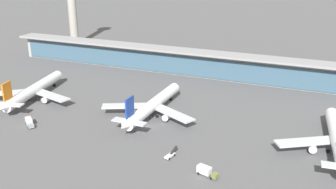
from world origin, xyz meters
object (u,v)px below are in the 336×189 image
(service_truck_mid_apron_olive, at_px, (206,171))
(safety_cone_bravo, at_px, (27,113))
(airliner_centre_stand, at_px, (153,105))
(service_truck_by_tail_white, at_px, (170,155))
(safety_cone_delta, at_px, (39,122))
(service_truck_under_wing_grey, at_px, (29,122))
(airliner_left_stand, at_px, (34,90))

(service_truck_mid_apron_olive, height_order, safety_cone_bravo, service_truck_mid_apron_olive)
(safety_cone_bravo, bearing_deg, airliner_centre_stand, 21.93)
(service_truck_mid_apron_olive, xyz_separation_m, service_truck_by_tail_white, (-15.40, 6.46, -0.88))
(airliner_centre_stand, bearing_deg, service_truck_mid_apron_olive, -45.68)
(airliner_centre_stand, bearing_deg, safety_cone_delta, -147.08)
(safety_cone_delta, bearing_deg, service_truck_under_wing_grey, -114.24)
(airliner_left_stand, bearing_deg, airliner_centre_stand, 4.52)
(service_truck_by_tail_white, relative_size, safety_cone_bravo, 9.91)
(airliner_left_stand, relative_size, safety_cone_delta, 82.19)
(service_truck_under_wing_grey, height_order, service_truck_mid_apron_olive, same)
(airliner_centre_stand, relative_size, safety_cone_bravo, 82.49)
(service_truck_mid_apron_olive, xyz_separation_m, safety_cone_bravo, (-90.07, 17.02, -1.37))
(airliner_centre_stand, xyz_separation_m, service_truck_under_wing_grey, (-42.70, -30.41, -3.16))
(airliner_centre_stand, relative_size, service_truck_mid_apron_olive, 7.55)
(airliner_left_stand, relative_size, airliner_centre_stand, 1.00)
(safety_cone_bravo, relative_size, safety_cone_delta, 1.00)
(service_truck_by_tail_white, xyz_separation_m, safety_cone_bravo, (-74.66, 10.56, -0.49))
(airliner_left_stand, bearing_deg, safety_cone_delta, -45.10)
(service_truck_by_tail_white, bearing_deg, safety_cone_bravo, 171.95)
(airliner_centre_stand, distance_m, safety_cone_bravo, 57.01)
(service_truck_mid_apron_olive, bearing_deg, service_truck_by_tail_white, 157.24)
(service_truck_mid_apron_olive, relative_size, safety_cone_bravo, 10.93)
(airliner_left_stand, relative_size, service_truck_under_wing_grey, 7.97)
(airliner_centre_stand, xyz_separation_m, safety_cone_bravo, (-52.72, -21.23, -4.54))
(airliner_centre_stand, bearing_deg, service_truck_under_wing_grey, -144.54)
(airliner_left_stand, distance_m, safety_cone_bravo, 19.52)
(airliner_left_stand, relative_size, service_truck_by_tail_white, 8.29)
(airliner_left_stand, height_order, service_truck_by_tail_white, airliner_left_stand)
(safety_cone_delta, bearing_deg, service_truck_mid_apron_olive, -8.52)
(service_truck_under_wing_grey, distance_m, safety_cone_bravo, 13.66)
(airliner_left_stand, height_order, service_truck_under_wing_grey, airliner_left_stand)
(service_truck_under_wing_grey, distance_m, safety_cone_delta, 4.49)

